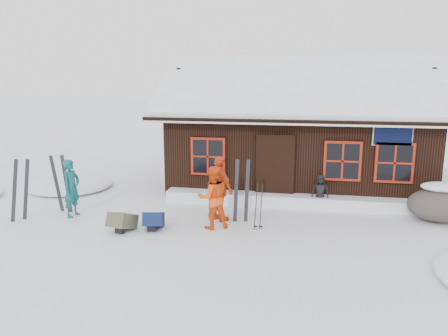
{
  "coord_description": "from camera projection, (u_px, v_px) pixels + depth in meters",
  "views": [
    {
      "loc": [
        1.7,
        -10.09,
        3.76
      ],
      "look_at": [
        -0.37,
        1.13,
        1.3
      ],
      "focal_mm": 35.0,
      "sensor_mm": 36.0,
      "label": 1
    }
  ],
  "objects": [
    {
      "name": "ski_poles",
      "position": [
        258.0,
        208.0,
        10.66
      ],
      "size": [
        0.22,
        0.11,
        1.2
      ],
      "color": "black",
      "rests_on": "ground"
    },
    {
      "name": "skier_crouched",
      "position": [
        320.0,
        192.0,
        12.42
      ],
      "size": [
        0.49,
        0.33,
        0.98
      ],
      "primitive_type": "imported",
      "rotation": [
        0.0,
        0.0,
        -0.05
      ],
      "color": "black",
      "rests_on": "ground"
    },
    {
      "name": "ground",
      "position": [
        231.0,
        229.0,
        10.8
      ],
      "size": [
        120.0,
        120.0,
        0.0
      ],
      "primitive_type": "plane",
      "color": "white",
      "rests_on": "ground"
    },
    {
      "name": "snow_mounds",
      "position": [
        299.0,
        210.0,
        12.3
      ],
      "size": [
        20.6,
        13.2,
        0.48
      ],
      "color": "white",
      "rests_on": "ground"
    },
    {
      "name": "skier_orange_left",
      "position": [
        213.0,
        197.0,
        10.74
      ],
      "size": [
        0.95,
        0.87,
        1.57
      ],
      "primitive_type": "imported",
      "rotation": [
        0.0,
        0.0,
        3.6
      ],
      "color": "#EE4D10",
      "rests_on": "ground"
    },
    {
      "name": "mountain_hut",
      "position": [
        298.0,
        139.0,
        14.99
      ],
      "size": [
        8.9,
        6.09,
        4.42
      ],
      "color": "black",
      "rests_on": "ground"
    },
    {
      "name": "ski_pair_right",
      "position": [
        242.0,
        192.0,
        11.21
      ],
      "size": [
        0.43,
        0.1,
        1.69
      ],
      "rotation": [
        0.0,
        0.0,
        0.12
      ],
      "color": "black",
      "rests_on": "ground"
    },
    {
      "name": "boulder",
      "position": [
        439.0,
        204.0,
        11.28
      ],
      "size": [
        1.59,
        1.19,
        0.93
      ],
      "color": "#544E43",
      "rests_on": "ground"
    },
    {
      "name": "backpack_olive",
      "position": [
        122.0,
        224.0,
        10.65
      ],
      "size": [
        0.62,
        0.74,
        0.35
      ],
      "primitive_type": "cube",
      "rotation": [
        0.0,
        0.0,
        -0.23
      ],
      "color": "#514F3A",
      "rests_on": "ground"
    },
    {
      "name": "ski_pair_mid",
      "position": [
        62.0,
        184.0,
        12.05
      ],
      "size": [
        0.54,
        0.17,
        1.65
      ],
      "rotation": [
        0.0,
        0.0,
        0.16
      ],
      "color": "black",
      "rests_on": "ground"
    },
    {
      "name": "skier_teal",
      "position": [
        72.0,
        188.0,
        11.64
      ],
      "size": [
        0.46,
        0.62,
        1.56
      ],
      "primitive_type": "imported",
      "rotation": [
        0.0,
        0.0,
        1.42
      ],
      "color": "#125458",
      "rests_on": "ground"
    },
    {
      "name": "backpack_blue",
      "position": [
        154.0,
        222.0,
        10.78
      ],
      "size": [
        0.58,
        0.7,
        0.34
      ],
      "primitive_type": "cube",
      "rotation": [
        0.0,
        0.0,
        0.19
      ],
      "color": "#111F4A",
      "rests_on": "ground"
    },
    {
      "name": "snow_drift",
      "position": [
        294.0,
        200.0,
        12.66
      ],
      "size": [
        7.6,
        0.6,
        0.35
      ],
      "primitive_type": "cube",
      "color": "white",
      "rests_on": "ground"
    },
    {
      "name": "skier_orange_right",
      "position": [
        220.0,
        189.0,
        11.27
      ],
      "size": [
        1.02,
        0.99,
        1.71
      ],
      "primitive_type": "imported",
      "rotation": [
        0.0,
        0.0,
        2.39
      ],
      "color": "#DF4716",
      "rests_on": "ground"
    },
    {
      "name": "ski_pair_left",
      "position": [
        20.0,
        191.0,
        11.33
      ],
      "size": [
        0.52,
        0.32,
        1.68
      ],
      "rotation": [
        0.0,
        0.0,
        0.53
      ],
      "color": "black",
      "rests_on": "ground"
    }
  ]
}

